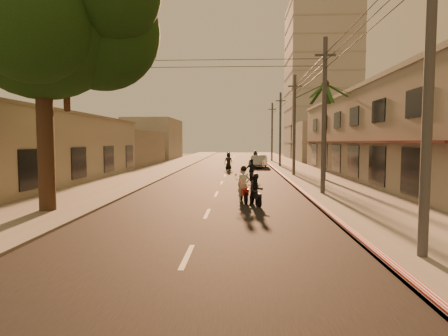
% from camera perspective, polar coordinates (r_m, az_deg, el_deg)
% --- Properties ---
extents(ground, '(160.00, 160.00, 0.00)m').
position_cam_1_polar(ground, '(14.25, -3.32, -8.56)').
color(ground, '#383023').
rests_on(ground, ground).
extents(road, '(10.00, 140.00, 0.02)m').
position_cam_1_polar(road, '(34.00, 0.16, -1.16)').
color(road, black).
rests_on(road, ground).
extents(sidewalk_right, '(5.00, 140.00, 0.12)m').
position_cam_1_polar(sidewalk_right, '(34.50, 12.70, -1.10)').
color(sidewalk_right, slate).
rests_on(sidewalk_right, ground).
extents(sidewalk_left, '(5.00, 140.00, 0.12)m').
position_cam_1_polar(sidewalk_left, '(35.12, -12.16, -1.00)').
color(sidewalk_left, slate).
rests_on(sidewalk_left, ground).
extents(curb_stripe, '(0.20, 60.00, 0.20)m').
position_cam_1_polar(curb_stripe, '(29.22, 9.78, -1.90)').
color(curb_stripe, '#B31314').
rests_on(curb_stripe, ground).
extents(shophouse_row, '(8.80, 34.20, 7.30)m').
position_cam_1_polar(shophouse_row, '(34.20, 24.14, 4.62)').
color(shophouse_row, gray).
rests_on(shophouse_row, ground).
extents(left_building, '(8.20, 24.20, 5.20)m').
position_cam_1_polar(left_building, '(31.82, -26.43, 2.73)').
color(left_building, '#A9A498').
rests_on(left_building, ground).
extents(distant_tower, '(12.10, 12.10, 28.00)m').
position_cam_1_polar(distant_tower, '(72.15, 14.57, 12.63)').
color(distant_tower, '#B7B5B2').
rests_on(distant_tower, ground).
extents(broadleaf_tree, '(9.60, 8.70, 12.10)m').
position_cam_1_polar(broadleaf_tree, '(18.67, -24.73, 20.39)').
color(broadleaf_tree, black).
rests_on(broadleaf_tree, ground).
extents(palm_tree, '(5.00, 5.00, 8.20)m').
position_cam_1_polar(palm_tree, '(30.81, 15.18, 11.47)').
color(palm_tree, black).
rests_on(palm_tree, ground).
extents(utility_poles, '(1.20, 48.26, 9.00)m').
position_cam_1_polar(utility_poles, '(34.33, 10.71, 9.73)').
color(utility_poles, '#38383A').
rests_on(utility_poles, ground).
extents(filler_right, '(8.00, 14.00, 6.00)m').
position_cam_1_polar(filler_right, '(60.15, 14.68, 3.84)').
color(filler_right, '#A9A498').
rests_on(filler_right, ground).
extents(filler_left_near, '(8.00, 14.00, 4.40)m').
position_cam_1_polar(filler_left_near, '(50.27, -15.31, 2.90)').
color(filler_left_near, '#A9A498').
rests_on(filler_left_near, ground).
extents(filler_left_far, '(8.00, 14.00, 7.00)m').
position_cam_1_polar(filler_left_far, '(67.62, -10.63, 4.34)').
color(filler_left_far, '#A9A498').
rests_on(filler_left_far, ground).
extents(scooter_red, '(0.87, 1.90, 1.88)m').
position_cam_1_polar(scooter_red, '(19.16, 3.00, -2.78)').
color(scooter_red, black).
rests_on(scooter_red, ground).
extents(scooter_mid_a, '(1.03, 1.56, 1.57)m').
position_cam_1_polar(scooter_mid_a, '(18.22, 4.89, -3.49)').
color(scooter_mid_a, black).
rests_on(scooter_mid_a, ground).
extents(scooter_mid_b, '(1.03, 1.76, 1.73)m').
position_cam_1_polar(scooter_mid_b, '(29.93, 4.19, -0.41)').
color(scooter_mid_b, black).
rests_on(scooter_mid_b, ground).
extents(scooter_far_a, '(1.02, 1.99, 1.96)m').
position_cam_1_polar(scooter_far_a, '(41.02, 0.68, 0.96)').
color(scooter_far_a, black).
rests_on(scooter_far_a, ground).
extents(scooter_far_b, '(1.21, 1.98, 1.95)m').
position_cam_1_polar(scooter_far_b, '(45.87, 4.80, 1.28)').
color(scooter_far_b, black).
rests_on(scooter_far_b, ground).
extents(parked_car, '(3.33, 5.14, 1.49)m').
position_cam_1_polar(parked_car, '(44.52, 5.25, 1.02)').
color(parked_car, '#A2A6AA').
rests_on(parked_car, ground).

